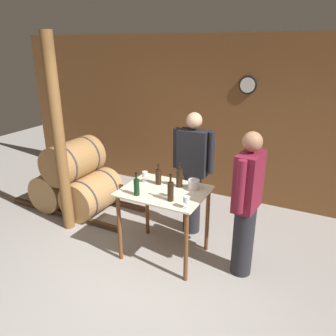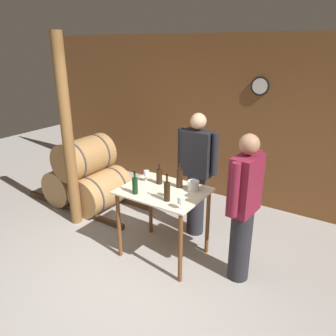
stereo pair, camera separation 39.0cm
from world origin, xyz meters
name	(u,v)px [view 1 (the left image)]	position (x,y,z in m)	size (l,w,h in m)	color
ground_plane	(132,298)	(0.00, 0.00, 0.00)	(14.00, 14.00, 0.00)	#9E9993
back_wall	(224,120)	(0.00, 2.89, 1.35)	(8.40, 0.08, 2.70)	brown
barrel_rack	(76,181)	(-1.94, 1.36, 0.47)	(2.14, 0.87, 1.15)	#4C331E
tasting_table	(164,203)	(-0.06, 0.85, 0.73)	(1.01, 0.79, 0.90)	beige
wooden_post	(59,139)	(-1.63, 0.81, 1.35)	(0.16, 0.16, 2.70)	brown
wine_bottle_far_left	(137,187)	(-0.28, 0.59, 1.01)	(0.07, 0.07, 0.28)	black
wine_bottle_left	(158,176)	(-0.21, 0.98, 1.00)	(0.07, 0.07, 0.27)	black
wine_bottle_center	(179,178)	(0.06, 1.03, 1.02)	(0.08, 0.08, 0.31)	black
wine_bottle_right	(171,191)	(0.13, 0.64, 1.02)	(0.07, 0.07, 0.31)	black
wine_glass_near_left	(145,174)	(-0.38, 0.95, 1.01)	(0.07, 0.07, 0.15)	silver
wine_glass_near_center	(170,189)	(0.09, 0.72, 1.00)	(0.06, 0.06, 0.13)	silver
wine_glass_near_right	(186,200)	(0.36, 0.55, 1.00)	(0.07, 0.07, 0.14)	silver
ice_bucket	(194,184)	(0.24, 1.04, 0.96)	(0.14, 0.14, 0.12)	white
person_host	(247,203)	(0.91, 0.95, 0.91)	(0.25, 0.59, 1.71)	#232328
person_visitor_with_scarf	(193,172)	(0.02, 1.53, 0.91)	(0.59, 0.24, 1.72)	#232328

